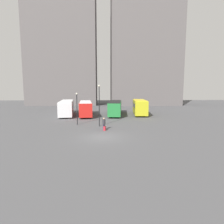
{
  "coord_description": "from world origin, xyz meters",
  "views": [
    {
      "loc": [
        0.22,
        -19.05,
        5.1
      ],
      "look_at": [
        1.51,
        11.11,
        1.49
      ],
      "focal_mm": 28.0,
      "sensor_mm": 36.0,
      "label": 1
    }
  ],
  "objects_px": {
    "bus_3": "(140,107)",
    "lamp_post_0": "(77,106)",
    "lamp_post_1": "(99,102)",
    "bus_2": "(115,107)",
    "bus_0": "(67,107)",
    "suitcase": "(105,128)",
    "traveler": "(104,123)",
    "bus_1": "(86,108)"
  },
  "relations": [
    {
      "from": "bus_1",
      "to": "suitcase",
      "type": "bearing_deg",
      "value": -170.64
    },
    {
      "from": "suitcase",
      "to": "lamp_post_0",
      "type": "height_order",
      "value": "lamp_post_0"
    },
    {
      "from": "traveler",
      "to": "lamp_post_0",
      "type": "xyz_separation_m",
      "value": [
        -4.08,
        3.67,
        1.95
      ]
    },
    {
      "from": "bus_0",
      "to": "lamp_post_1",
      "type": "relative_size",
      "value": 1.98
    },
    {
      "from": "bus_3",
      "to": "suitcase",
      "type": "distance_m",
      "value": 17.32
    },
    {
      "from": "bus_0",
      "to": "lamp_post_1",
      "type": "height_order",
      "value": "lamp_post_1"
    },
    {
      "from": "lamp_post_1",
      "to": "bus_2",
      "type": "bearing_deg",
      "value": 76.25
    },
    {
      "from": "bus_1",
      "to": "lamp_post_1",
      "type": "xyz_separation_m",
      "value": [
        3.22,
        -11.55,
        1.9
      ]
    },
    {
      "from": "bus_3",
      "to": "traveler",
      "type": "xyz_separation_m",
      "value": [
        -7.79,
        -14.94,
        -0.77
      ]
    },
    {
      "from": "bus_0",
      "to": "suitcase",
      "type": "height_order",
      "value": "bus_0"
    },
    {
      "from": "lamp_post_1",
      "to": "traveler",
      "type": "bearing_deg",
      "value": -73.83
    },
    {
      "from": "bus_3",
      "to": "bus_2",
      "type": "bearing_deg",
      "value": 94.78
    },
    {
      "from": "bus_0",
      "to": "traveler",
      "type": "distance_m",
      "value": 17.03
    },
    {
      "from": "bus_1",
      "to": "bus_3",
      "type": "relative_size",
      "value": 1.12
    },
    {
      "from": "bus_3",
      "to": "lamp_post_1",
      "type": "distance_m",
      "value": 15.32
    },
    {
      "from": "bus_2",
      "to": "traveler",
      "type": "xyz_separation_m",
      "value": [
        -2.46,
        -15.09,
        -0.64
      ]
    },
    {
      "from": "bus_2",
      "to": "lamp_post_0",
      "type": "bearing_deg",
      "value": 156.28
    },
    {
      "from": "bus_1",
      "to": "suitcase",
      "type": "distance_m",
      "value": 14.96
    },
    {
      "from": "traveler",
      "to": "suitcase",
      "type": "distance_m",
      "value": 0.85
    },
    {
      "from": "bus_3",
      "to": "bus_1",
      "type": "bearing_deg",
      "value": 101.69
    },
    {
      "from": "bus_3",
      "to": "lamp_post_0",
      "type": "xyz_separation_m",
      "value": [
        -11.87,
        -11.28,
        1.18
      ]
    },
    {
      "from": "bus_2",
      "to": "lamp_post_1",
      "type": "distance_m",
      "value": 13.3
    },
    {
      "from": "bus_3",
      "to": "lamp_post_1",
      "type": "relative_size",
      "value": 1.57
    },
    {
      "from": "lamp_post_0",
      "to": "bus_2",
      "type": "bearing_deg",
      "value": 60.21
    },
    {
      "from": "bus_2",
      "to": "bus_3",
      "type": "bearing_deg",
      "value": -85.5
    },
    {
      "from": "bus_2",
      "to": "bus_3",
      "type": "xyz_separation_m",
      "value": [
        5.33,
        -0.15,
        0.13
      ]
    },
    {
      "from": "bus_1",
      "to": "traveler",
      "type": "height_order",
      "value": "bus_1"
    },
    {
      "from": "bus_3",
      "to": "lamp_post_1",
      "type": "height_order",
      "value": "lamp_post_1"
    },
    {
      "from": "bus_1",
      "to": "suitcase",
      "type": "xyz_separation_m",
      "value": [
        3.99,
        -14.36,
        -1.32
      ]
    },
    {
      "from": "bus_2",
      "to": "suitcase",
      "type": "bearing_deg",
      "value": 177.46
    },
    {
      "from": "bus_0",
      "to": "traveler",
      "type": "bearing_deg",
      "value": -160.16
    },
    {
      "from": "suitcase",
      "to": "traveler",
      "type": "bearing_deg",
      "value": 28.94
    },
    {
      "from": "bus_2",
      "to": "bus_3",
      "type": "height_order",
      "value": "bus_3"
    },
    {
      "from": "traveler",
      "to": "lamp_post_0",
      "type": "distance_m",
      "value": 5.82
    },
    {
      "from": "bus_1",
      "to": "bus_2",
      "type": "xyz_separation_m",
      "value": [
        6.35,
        1.24,
        -0.01
      ]
    },
    {
      "from": "bus_0",
      "to": "suitcase",
      "type": "distance_m",
      "value": 17.56
    },
    {
      "from": "bus_1",
      "to": "bus_2",
      "type": "bearing_deg",
      "value": -85.13
    },
    {
      "from": "bus_0",
      "to": "traveler",
      "type": "relative_size",
      "value": 7.36
    },
    {
      "from": "bus_1",
      "to": "bus_3",
      "type": "bearing_deg",
      "value": -90.82
    },
    {
      "from": "bus_2",
      "to": "suitcase",
      "type": "distance_m",
      "value": 15.83
    },
    {
      "from": "bus_2",
      "to": "lamp_post_1",
      "type": "height_order",
      "value": "lamp_post_1"
    },
    {
      "from": "traveler",
      "to": "lamp_post_1",
      "type": "height_order",
      "value": "lamp_post_1"
    }
  ]
}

